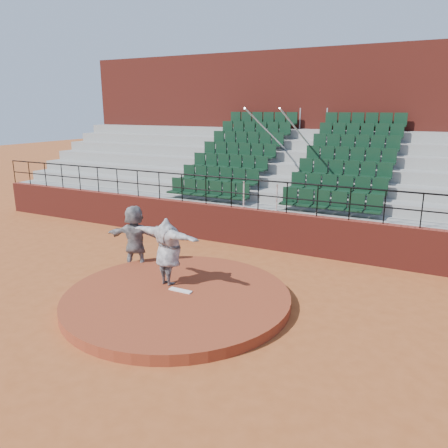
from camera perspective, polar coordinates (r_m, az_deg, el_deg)
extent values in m
plane|color=#A04F24|center=(10.91, -6.10, -10.18)|extent=(90.00, 90.00, 0.00)
cylinder|color=brown|center=(10.85, -6.12, -9.58)|extent=(5.50, 5.50, 0.25)
cube|color=white|center=(10.91, -5.70, -8.63)|extent=(0.60, 0.15, 0.03)
cube|color=maroon|center=(14.85, 4.40, -0.58)|extent=(24.00, 0.30, 1.30)
cylinder|color=black|center=(14.49, 4.53, 5.72)|extent=(24.00, 0.05, 0.05)
cylinder|color=black|center=(14.58, 4.49, 3.78)|extent=(24.00, 0.04, 0.04)
cylinder|color=black|center=(22.10, -25.73, 6.17)|extent=(0.04, 0.04, 1.00)
cylinder|color=black|center=(21.32, -24.08, 6.08)|extent=(0.04, 0.04, 1.00)
cylinder|color=black|center=(20.55, -22.31, 5.98)|extent=(0.04, 0.04, 1.00)
cylinder|color=black|center=(19.81, -20.40, 5.86)|extent=(0.04, 0.04, 1.00)
cylinder|color=black|center=(19.09, -18.35, 5.72)|extent=(0.04, 0.04, 1.00)
cylinder|color=black|center=(18.40, -16.14, 5.57)|extent=(0.04, 0.04, 1.00)
cylinder|color=black|center=(17.73, -13.76, 5.40)|extent=(0.04, 0.04, 1.00)
cylinder|color=black|center=(17.10, -11.20, 5.20)|extent=(0.04, 0.04, 1.00)
cylinder|color=black|center=(16.51, -8.46, 4.98)|extent=(0.04, 0.04, 1.00)
cylinder|color=black|center=(15.96, -5.52, 4.73)|extent=(0.04, 0.04, 1.00)
cylinder|color=black|center=(15.45, -2.38, 4.44)|extent=(0.04, 0.04, 1.00)
cylinder|color=black|center=(14.99, 0.96, 4.13)|extent=(0.04, 0.04, 1.00)
cylinder|color=black|center=(14.58, 4.49, 3.78)|extent=(0.04, 0.04, 1.00)
cylinder|color=black|center=(14.24, 8.21, 3.40)|extent=(0.04, 0.04, 1.00)
cylinder|color=black|center=(13.95, 12.10, 2.98)|extent=(0.04, 0.04, 1.00)
cylinder|color=black|center=(13.74, 16.12, 2.54)|extent=(0.04, 0.04, 1.00)
cylinder|color=black|center=(13.59, 20.24, 2.07)|extent=(0.04, 0.04, 1.00)
cylinder|color=black|center=(13.52, 24.43, 1.58)|extent=(0.04, 0.04, 1.00)
cube|color=gray|center=(15.36, 5.24, -0.06)|extent=(24.00, 0.85, 1.30)
cube|color=black|center=(16.09, -2.13, 4.37)|extent=(3.30, 0.48, 0.72)
cube|color=black|center=(14.48, 13.64, 2.75)|extent=(3.30, 0.48, 0.72)
cube|color=gray|center=(16.08, 6.39, 1.32)|extent=(24.00, 0.85, 1.70)
cube|color=black|center=(16.76, -0.71, 6.19)|extent=(3.30, 0.48, 0.72)
cube|color=black|center=(15.22, 14.50, 4.81)|extent=(3.30, 0.48, 0.72)
cube|color=gray|center=(16.81, 7.45, 2.59)|extent=(24.00, 0.85, 2.10)
cube|color=black|center=(17.46, 0.60, 7.87)|extent=(3.30, 0.48, 0.72)
cube|color=black|center=(15.98, 15.29, 6.68)|extent=(3.30, 0.48, 0.72)
cube|color=gray|center=(17.56, 8.42, 3.75)|extent=(24.00, 0.85, 2.50)
cube|color=black|center=(18.17, 1.81, 9.41)|extent=(3.30, 0.48, 0.72)
cube|color=black|center=(16.76, 16.01, 8.38)|extent=(3.30, 0.48, 0.72)
cube|color=gray|center=(18.32, 9.31, 4.81)|extent=(24.00, 0.85, 2.90)
cube|color=black|center=(18.91, 2.95, 10.83)|extent=(3.30, 0.48, 0.72)
cube|color=black|center=(17.55, 16.67, 9.92)|extent=(3.30, 0.48, 0.72)
cube|color=gray|center=(19.09, 10.13, 5.79)|extent=(24.00, 0.85, 3.30)
cube|color=black|center=(19.66, 4.01, 12.14)|extent=(3.30, 0.48, 0.72)
cube|color=black|center=(18.36, 17.28, 11.32)|extent=(3.30, 0.48, 0.72)
cube|color=gray|center=(19.86, 10.89, 6.69)|extent=(24.00, 0.85, 3.70)
cube|color=black|center=(20.43, 4.99, 13.35)|extent=(3.30, 0.48, 0.72)
cube|color=black|center=(19.18, 17.84, 12.61)|extent=(3.30, 0.48, 0.72)
cylinder|color=silver|center=(17.48, 6.80, 10.87)|extent=(0.06, 5.97, 2.46)
cylinder|color=silver|center=(17.10, 10.63, 10.63)|extent=(0.06, 5.97, 2.46)
cube|color=maroon|center=(21.55, 12.61, 11.78)|extent=(24.00, 3.00, 7.10)
imported|color=black|center=(11.08, -7.34, -3.57)|extent=(2.20, 0.91, 1.74)
imported|color=black|center=(12.93, -11.51, -1.76)|extent=(1.88, 1.07, 1.93)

